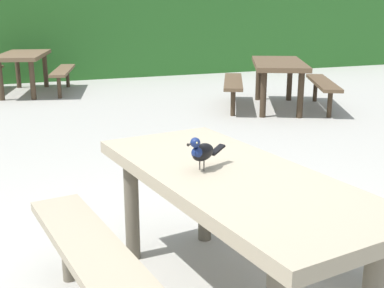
{
  "coord_description": "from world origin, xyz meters",
  "views": [
    {
      "loc": [
        -0.89,
        -2.26,
        1.54
      ],
      "look_at": [
        0.04,
        0.08,
        0.84
      ],
      "focal_mm": 45.75,
      "sensor_mm": 36.0,
      "label": 1
    }
  ],
  "objects_px": {
    "picnic_table_foreground": "(231,206)",
    "picnic_table_mid_right": "(278,73)",
    "bird_grackle": "(202,151)",
    "picnic_table_mid_left": "(24,63)"
  },
  "relations": [
    {
      "from": "picnic_table_mid_left",
      "to": "picnic_table_mid_right",
      "type": "relative_size",
      "value": 0.91
    },
    {
      "from": "picnic_table_foreground",
      "to": "picnic_table_mid_left",
      "type": "distance_m",
      "value": 7.51
    },
    {
      "from": "bird_grackle",
      "to": "picnic_table_mid_left",
      "type": "relative_size",
      "value": 0.13
    },
    {
      "from": "picnic_table_foreground",
      "to": "picnic_table_mid_right",
      "type": "distance_m",
      "value": 5.46
    },
    {
      "from": "bird_grackle",
      "to": "picnic_table_mid_right",
      "type": "xyz_separation_m",
      "value": [
        3.16,
        4.46,
        -0.29
      ]
    },
    {
      "from": "picnic_table_foreground",
      "to": "bird_grackle",
      "type": "distance_m",
      "value": 0.33
    },
    {
      "from": "picnic_table_mid_right",
      "to": "picnic_table_mid_left",
      "type": "bearing_deg",
      "value": 140.98
    },
    {
      "from": "picnic_table_foreground",
      "to": "picnic_table_mid_left",
      "type": "bearing_deg",
      "value": 94.66
    },
    {
      "from": "picnic_table_foreground",
      "to": "bird_grackle",
      "type": "relative_size",
      "value": 7.3
    },
    {
      "from": "picnic_table_foreground",
      "to": "picnic_table_mid_right",
      "type": "relative_size",
      "value": 0.85
    }
  ]
}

